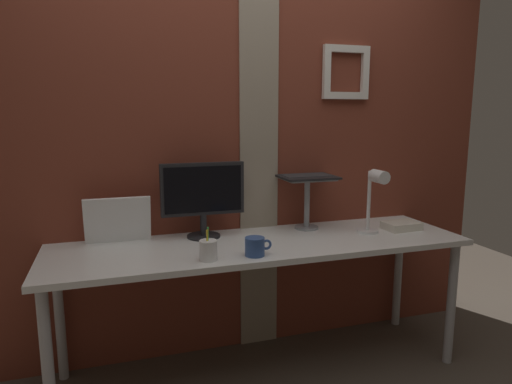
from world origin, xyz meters
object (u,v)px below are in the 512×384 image
object	(u,v)px
laptop	(303,168)
coffee_mug	(255,247)
whiteboard_panel	(118,220)
desk_lamp	(374,195)
monitor	(203,193)
pen_cup	(208,250)

from	to	relation	value
laptop	coffee_mug	xyz separation A→B (m)	(-0.44, -0.46, -0.31)
whiteboard_panel	coffee_mug	distance (m)	0.75
desk_lamp	coffee_mug	world-z (taller)	desk_lamp
monitor	desk_lamp	world-z (taller)	monitor
monitor	whiteboard_panel	size ratio (longest dim) A/B	1.35
laptop	coffee_mug	distance (m)	0.71
coffee_mug	monitor	bearing A→B (deg)	113.28
monitor	coffee_mug	size ratio (longest dim) A/B	3.42
monitor	coffee_mug	world-z (taller)	monitor
whiteboard_panel	coffee_mug	world-z (taller)	whiteboard_panel
coffee_mug	whiteboard_panel	bearing A→B (deg)	145.20
desk_lamp	pen_cup	xyz separation A→B (m)	(-0.96, -0.15, -0.18)
laptop	whiteboard_panel	xyz separation A→B (m)	(-1.05, -0.03, -0.23)
laptop	coffee_mug	bearing A→B (deg)	-134.02
monitor	whiteboard_panel	distance (m)	0.46
monitor	pen_cup	size ratio (longest dim) A/B	2.81
laptop	whiteboard_panel	bearing A→B (deg)	-178.27
pen_cup	coffee_mug	distance (m)	0.23
monitor	laptop	distance (m)	0.62
laptop	pen_cup	xyz separation A→B (m)	(-0.67, -0.46, -0.30)
monitor	whiteboard_panel	xyz separation A→B (m)	(-0.44, 0.03, -0.12)
monitor	whiteboard_panel	world-z (taller)	monitor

